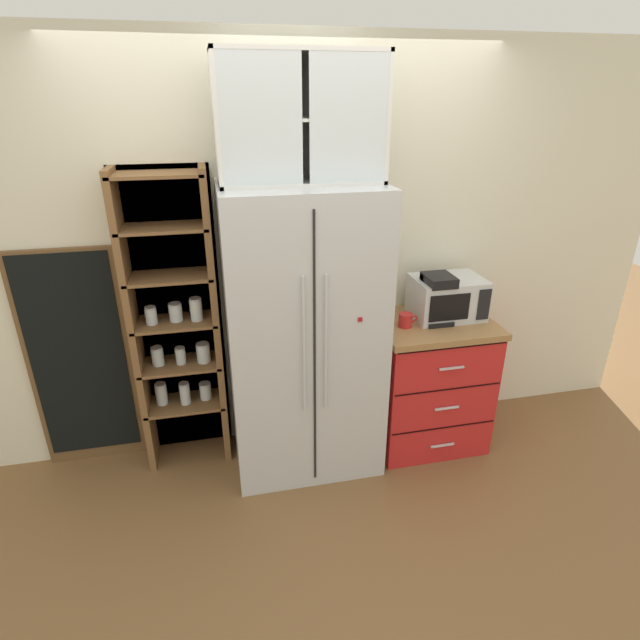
{
  "coord_description": "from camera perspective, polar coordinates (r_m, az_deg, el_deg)",
  "views": [
    {
      "loc": [
        -0.5,
        -2.66,
        2.21
      ],
      "look_at": [
        0.1,
        0.04,
        0.98
      ],
      "focal_mm": 28.44,
      "sensor_mm": 36.0,
      "label": 1
    }
  ],
  "objects": [
    {
      "name": "refrigerator",
      "position": [
        3.05,
        -1.83,
        -1.7
      ],
      "size": [
        0.9,
        0.64,
        1.78
      ],
      "color": "silver",
      "rests_on": "ground"
    },
    {
      "name": "upper_cabinet",
      "position": [
        2.8,
        -2.38,
        21.63
      ],
      "size": [
        0.86,
        0.32,
        0.64
      ],
      "color": "silver",
      "rests_on": "refrigerator"
    },
    {
      "name": "counter_cabinet",
      "position": [
        3.51,
        12.0,
        -6.7
      ],
      "size": [
        0.75,
        0.61,
        0.9
      ],
      "color": "red",
      "rests_on": "ground"
    },
    {
      "name": "chalkboard_menu",
      "position": [
        3.45,
        -25.38,
        -4.18
      ],
      "size": [
        0.6,
        0.04,
        1.43
      ],
      "color": "brown",
      "rests_on": "ground"
    },
    {
      "name": "coffee_maker",
      "position": [
        3.26,
        12.86,
        2.5
      ],
      "size": [
        0.17,
        0.2,
        0.31
      ],
      "color": "black",
      "rests_on": "counter_cabinet"
    },
    {
      "name": "pantry_shelf_column",
      "position": [
        3.21,
        -15.87,
        -0.24
      ],
      "size": [
        0.56,
        0.3,
        1.87
      ],
      "color": "brown",
      "rests_on": "ground"
    },
    {
      "name": "ground_plane",
      "position": [
        3.5,
        -1.51,
        -15.24
      ],
      "size": [
        10.8,
        10.8,
        0.0
      ],
      "primitive_type": "plane",
      "color": "brown"
    },
    {
      "name": "mug_red",
      "position": [
        3.17,
        9.62,
        -0.01
      ],
      "size": [
        0.12,
        0.09,
        0.09
      ],
      "color": "red",
      "rests_on": "counter_cabinet"
    },
    {
      "name": "microwave",
      "position": [
        3.35,
        14.1,
        2.48
      ],
      "size": [
        0.44,
        0.33,
        0.26
      ],
      "color": "silver",
      "rests_on": "counter_cabinet"
    },
    {
      "name": "bottle_amber",
      "position": [
        3.33,
        12.28,
        2.54
      ],
      "size": [
        0.06,
        0.06,
        0.29
      ],
      "color": "brown",
      "rests_on": "counter_cabinet"
    },
    {
      "name": "wall_back_cream",
      "position": [
        3.24,
        -3.13,
        7.15
      ],
      "size": [
        5.09,
        0.1,
        2.55
      ],
      "primitive_type": "cube",
      "color": "silver",
      "rests_on": "ground"
    },
    {
      "name": "mug_navy",
      "position": [
        3.31,
        12.61,
        0.86
      ],
      "size": [
        0.12,
        0.09,
        0.09
      ],
      "color": "navy",
      "rests_on": "counter_cabinet"
    }
  ]
}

